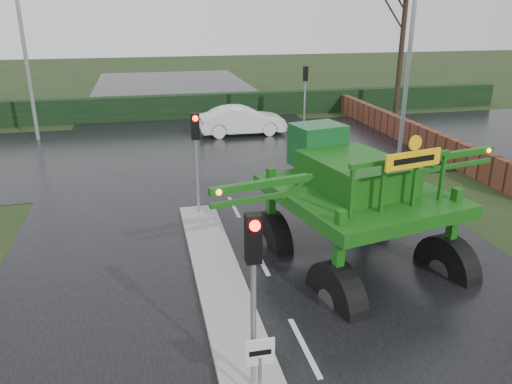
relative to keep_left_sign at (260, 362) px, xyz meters
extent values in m
plane|color=black|center=(1.30, 1.50, -1.06)|extent=(140.00, 140.00, 0.00)
cube|color=black|center=(1.30, 11.50, -1.05)|extent=(14.00, 80.00, 0.02)
cube|color=black|center=(1.30, 17.50, -1.05)|extent=(80.00, 12.00, 0.02)
cube|color=gray|center=(0.00, 4.50, -0.97)|extent=(1.20, 10.00, 0.16)
cube|color=black|center=(1.30, 25.50, -0.31)|extent=(44.00, 0.90, 1.50)
cube|color=#592D1E|center=(11.80, 17.50, -0.46)|extent=(0.40, 20.00, 1.20)
cylinder|color=gray|center=(0.00, 0.00, -0.41)|extent=(0.07, 0.07, 1.00)
cube|color=silver|center=(0.00, 0.00, 0.19)|extent=(0.50, 0.04, 0.50)
cube|color=black|center=(0.00, -0.02, 0.19)|extent=(0.38, 0.01, 0.10)
cylinder|color=gray|center=(0.00, 0.50, 0.69)|extent=(0.10, 0.10, 3.50)
cube|color=black|center=(0.00, 0.50, 2.04)|extent=(0.26, 0.22, 0.85)
sphere|color=#FF0C07|center=(0.00, 0.37, 2.32)|extent=(0.18, 0.18, 0.18)
cylinder|color=gray|center=(0.00, 9.00, 0.69)|extent=(0.10, 0.10, 3.50)
cube|color=black|center=(0.00, 9.00, 2.04)|extent=(0.26, 0.22, 0.85)
sphere|color=#FF0C07|center=(0.00, 8.87, 2.32)|extent=(0.18, 0.18, 0.18)
cylinder|color=gray|center=(7.80, 21.50, 0.69)|extent=(0.10, 0.10, 3.50)
cube|color=black|center=(7.80, 21.50, 2.04)|extent=(0.26, 0.22, 0.85)
sphere|color=#FF0C07|center=(7.80, 21.63, 2.32)|extent=(0.18, 0.18, 0.18)
cylinder|color=gray|center=(9.80, 13.50, 3.94)|extent=(0.20, 0.20, 10.00)
cylinder|color=gray|center=(-7.20, 21.50, 3.94)|extent=(0.20, 0.20, 10.00)
cylinder|color=black|center=(14.30, 22.50, 3.94)|extent=(0.32, 0.32, 10.00)
cylinder|color=black|center=(0.50, 4.38, -0.08)|extent=(0.94, 2.02, 1.95)
cylinder|color=#595B56|center=(0.50, 4.38, -0.08)|extent=(0.71, 0.79, 0.68)
cube|color=#10500E|center=(0.50, 4.38, 1.14)|extent=(0.26, 0.26, 2.25)
cylinder|color=black|center=(3.94, 5.12, -0.08)|extent=(0.94, 2.02, 1.95)
cylinder|color=#595B56|center=(3.94, 5.12, -0.08)|extent=(0.71, 0.79, 0.68)
cube|color=#10500E|center=(3.94, 5.12, 1.14)|extent=(0.26, 0.26, 2.25)
cylinder|color=black|center=(1.24, 0.94, -0.08)|extent=(0.94, 2.02, 1.95)
cylinder|color=#595B56|center=(1.24, 0.94, -0.08)|extent=(0.71, 0.79, 0.68)
cube|color=#10500E|center=(1.24, 0.94, 1.14)|extent=(0.26, 0.26, 2.25)
cylinder|color=black|center=(4.68, 1.68, -0.08)|extent=(0.94, 2.02, 1.95)
cylinder|color=#595B56|center=(4.68, 1.68, -0.08)|extent=(0.71, 0.79, 0.68)
cube|color=#10500E|center=(4.68, 1.68, 1.14)|extent=(0.26, 0.26, 2.25)
cube|color=#10500E|center=(2.59, 3.03, 1.78)|extent=(5.00, 5.45, 0.34)
cube|color=#10500E|center=(2.55, 3.22, 2.31)|extent=(2.72, 3.32, 0.88)
cube|color=#124E21|center=(2.14, 5.13, 2.66)|extent=(1.68, 1.45, 1.27)
cube|color=#10500E|center=(2.92, 1.50, 3.19)|extent=(2.89, 0.73, 0.12)
cube|color=#10500E|center=(-0.38, 1.99, 2.66)|extent=(2.52, 0.70, 0.18)
sphere|color=orange|center=(-1.41, 1.67, 2.66)|extent=(0.14, 0.14, 0.14)
cube|color=#10500E|center=(5.73, 3.30, 2.66)|extent=(2.52, 0.70, 0.18)
sphere|color=orange|center=(6.81, 3.43, 2.66)|extent=(0.14, 0.14, 0.14)
cube|color=yellow|center=(3.00, 1.12, 3.29)|extent=(1.54, 0.39, 0.39)
cube|color=black|center=(3.00, 1.12, 3.29)|extent=(1.15, 0.26, 0.14)
cylinder|color=yellow|center=(3.00, 1.12, 3.68)|extent=(0.35, 0.11, 0.35)
imported|color=white|center=(3.76, 20.18, -1.06)|extent=(4.77, 1.67, 1.57)
camera|label=1|loc=(-1.59, -6.66, 5.53)|focal=35.00mm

